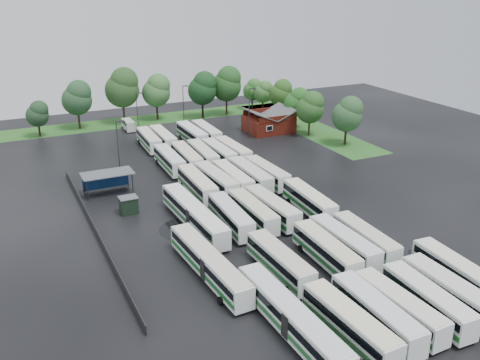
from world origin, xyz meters
name	(u,v)px	position (x,y,z in m)	size (l,w,h in m)	color
ground	(264,226)	(0.00, 0.00, 0.00)	(160.00, 160.00, 0.00)	black
brick_building	(269,124)	(24.00, 42.77, 1.87)	(10.07, 8.60, 5.39)	maroon
wash_shed	(107,176)	(-17.20, 22.02, 2.99)	(8.20, 4.20, 3.58)	#2D2D30
utility_hut	(129,205)	(-16.20, 12.60, 1.32)	(2.70, 2.20, 2.62)	black
grass_strip_north	(147,120)	(2.00, 64.80, 0.01)	(80.00, 10.00, 0.01)	#275F1E
grass_strip_east	(306,126)	(34.00, 42.80, 0.01)	(10.00, 50.00, 0.01)	#275F1E
west_fence	(95,229)	(-22.20, 8.00, 0.60)	(0.10, 50.00, 1.20)	#2D2D30
bus_r0c0	(350,324)	(-4.52, -26.17, 1.90)	(3.15, 12.51, 3.45)	white
bus_r0c1	(376,314)	(-1.05, -25.88, 1.87)	(2.77, 12.26, 3.40)	white
bus_r0c2	(399,307)	(1.84, -25.88, 1.80)	(2.94, 11.85, 3.27)	white
bus_r0c3	(427,300)	(5.33, -26.23, 1.83)	(2.98, 12.05, 3.33)	white
bus_r0c4	(450,292)	(8.48, -26.24, 1.90)	(2.66, 12.41, 3.45)	white
bus_r1c0	(280,261)	(-4.58, -12.61, 1.85)	(2.81, 12.12, 3.36)	white
bus_r1c2	(326,250)	(1.88, -12.71, 1.86)	(2.95, 12.23, 3.38)	white
bus_r1c3	(344,243)	(5.03, -12.05, 1.86)	(2.68, 12.19, 3.39)	white
bus_r1c4	(365,239)	(8.23, -12.22, 1.80)	(2.85, 11.82, 3.27)	white
bus_r2c0	(231,216)	(-4.56, 1.39, 1.83)	(3.13, 12.05, 3.32)	white
bus_r2c1	(253,212)	(-1.06, 1.45, 1.82)	(2.56, 11.90, 3.31)	white
bus_r2c2	(272,208)	(2.01, 1.42, 1.86)	(3.15, 12.24, 3.38)	white
bus_r2c4	(309,201)	(8.29, 1.19, 1.88)	(3.21, 12.39, 3.42)	white
bus_r3c0	(197,184)	(-4.39, 14.66, 1.89)	(2.90, 12.40, 3.44)	white
bus_r3c1	(216,180)	(-1.00, 15.02, 1.88)	(3.13, 12.40, 3.42)	white
bus_r3c2	(232,178)	(1.93, 14.77, 1.84)	(2.64, 12.03, 3.34)	white
bus_r3c3	(250,175)	(5.10, 14.61, 1.90)	(2.66, 12.44, 3.46)	white
bus_r3c4	(266,173)	(8.21, 14.49, 1.84)	(2.92, 12.06, 3.34)	white
bus_r4c0	(169,160)	(-4.53, 28.25, 1.84)	(2.86, 12.07, 3.34)	white
bus_r4c1	(187,157)	(-1.17, 28.26, 1.87)	(3.19, 12.35, 3.41)	white
bus_r4c2	(203,155)	(2.13, 28.48, 1.83)	(3.11, 12.08, 3.33)	white
bus_r4c3	(219,153)	(5.32, 28.24, 1.80)	(2.58, 11.77, 3.27)	white
bus_r4c4	(233,151)	(8.26, 28.25, 1.81)	(2.78, 11.87, 3.29)	white
bus_r5c0	(149,140)	(-4.20, 42.27, 1.80)	(2.99, 11.84, 3.27)	white
bus_r5c1	(163,138)	(-1.22, 42.22, 1.82)	(2.74, 11.93, 3.31)	white
bus_r5c3	(192,134)	(5.13, 42.13, 1.88)	(2.66, 12.31, 3.42)	white
bus_r5c4	(206,133)	(8.44, 42.04, 1.85)	(2.85, 12.14, 3.36)	white
artic_bus_west_a	(291,318)	(-9.13, -22.84, 1.86)	(2.90, 18.07, 3.35)	white
artic_bus_west_b	(194,215)	(-9.07, 3.93, 1.92)	(3.18, 18.70, 3.46)	white
artic_bus_west_c	(209,264)	(-12.33, -9.45, 1.82)	(3.40, 17.77, 3.28)	white
artic_bus_east	(476,284)	(12.27, -26.29, 1.85)	(3.42, 18.05, 3.33)	white
minibus	(128,125)	(-4.50, 57.76, 1.30)	(2.05, 5.37, 2.34)	silver
tree_north_0	(38,114)	(-23.37, 60.94, 5.22)	(4.91, 4.90, 8.12)	black
tree_north_1	(78,98)	(-14.19, 63.95, 7.27)	(6.83, 6.83, 11.31)	#362616
tree_north_2	(123,87)	(-3.49, 64.59, 8.59)	(8.06, 8.06, 13.36)	#39291C
tree_north_3	(157,90)	(4.63, 64.06, 7.30)	(6.86, 6.86, 11.36)	#2F2116
tree_north_4	(203,88)	(15.33, 60.74, 7.48)	(7.02, 7.02, 11.63)	black
tree_north_5	(227,84)	(22.01, 61.07, 7.97)	(7.48, 7.48, 12.39)	#3B2719
tree_north_6	(253,89)	(30.72, 63.95, 5.24)	(4.92, 4.92, 8.15)	#342718
tree_east_0	(348,114)	(33.85, 26.78, 6.70)	(6.29, 6.29, 10.41)	black
tree_east_1	(311,107)	(30.70, 35.98, 6.45)	(6.05, 6.05, 10.02)	black
tree_east_2	(297,102)	(31.56, 43.01, 6.07)	(5.72, 5.70, 9.45)	#302216
tree_east_3	(281,92)	(33.45, 53.80, 6.08)	(5.71, 5.71, 9.46)	black
tree_east_4	(264,92)	(31.95, 60.27, 5.20)	(4.91, 4.89, 8.09)	black
lamp_post_ne	(250,110)	(17.75, 39.96, 6.36)	(1.69, 0.33, 10.95)	#2D2D30
lamp_post_nw	(119,147)	(-14.04, 25.77, 6.31)	(1.67, 0.33, 10.87)	#2D2D30
lamp_post_back_w	(138,110)	(-3.15, 53.63, 5.43)	(1.44, 0.28, 9.36)	#2D2D30
lamp_post_back_e	(184,103)	(8.53, 55.97, 5.52)	(1.46, 0.29, 9.50)	#2D2D30
puddle_0	(321,305)	(-3.59, -20.07, 0.00)	(5.83, 5.83, 0.01)	black
puddle_1	(410,273)	(9.90, -19.01, 0.00)	(3.05, 3.05, 0.01)	black
puddle_2	(187,229)	(-10.33, 3.74, 0.00)	(7.76, 7.76, 0.01)	black
puddle_3	(315,226)	(6.56, -3.31, 0.00)	(4.68, 4.68, 0.01)	black
puddle_4	(418,253)	(14.16, -15.77, 0.00)	(2.62, 2.62, 0.01)	black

